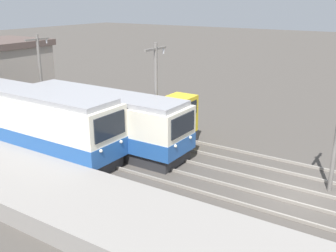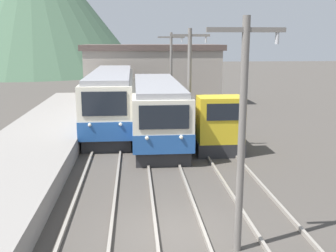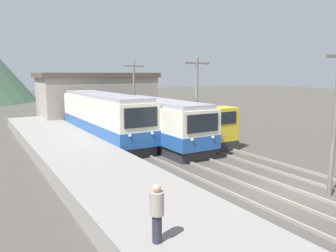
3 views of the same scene
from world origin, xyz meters
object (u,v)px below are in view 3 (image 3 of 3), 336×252
Objects in this scene: person_on_platform at (157,211)px; catenary_mast_far at (134,93)px; shunting_locomotive at (206,130)px; commuter_train_left at (104,119)px; commuter_train_center at (157,124)px; catenary_mast_mid at (197,101)px; catenary_mast_near at (335,117)px.

catenary_mast_far is at bearing 66.28° from person_on_platform.
shunting_locomotive is 0.79× the size of catenary_mast_far.
commuter_train_left is 2.68× the size of shunting_locomotive.
commuter_train_center is 7.07× the size of person_on_platform.
catenary_mast_far reaches higher than shunting_locomotive.
person_on_platform is at bearing -105.66° from commuter_train_left.
shunting_locomotive is at bearing 47.84° from person_on_platform.
catenary_mast_mid reaches higher than commuter_train_left.
catenary_mast_mid is 1.00× the size of catenary_mast_far.
commuter_train_left reaches higher than commuter_train_center.
commuter_train_center is 15.89m from person_on_platform.
shunting_locomotive is (3.00, -2.09, -0.40)m from commuter_train_center.
commuter_train_left is 8.11m from shunting_locomotive.
catenary_mast_far is 3.93× the size of person_on_platform.
catenary_mast_mid is 9.96m from catenary_mast_far.
catenary_mast_near is at bearing -97.87° from shunting_locomotive.
shunting_locomotive is at bearing -44.21° from commuter_train_left.
commuter_train_center is at bearing 145.12° from shunting_locomotive.
person_on_platform is (-9.20, -10.99, -1.72)m from catenary_mast_mid.
catenary_mast_mid and catenary_mast_far have the same top height.
commuter_train_left is at bearing 74.34° from person_on_platform.
catenary_mast_near is at bearing -83.32° from commuter_train_center.
person_on_platform is (-9.20, -1.03, -1.72)m from catenary_mast_near.
commuter_train_left is at bearing 128.26° from commuter_train_center.
commuter_train_center is 13.10m from catenary_mast_near.
commuter_train_left is at bearing -140.98° from catenary_mast_far.
person_on_platform is at bearing -113.72° from catenary_mast_far.
catenary_mast_near is at bearing -90.00° from catenary_mast_mid.
catenary_mast_mid is (-1.49, -0.83, 2.28)m from shunting_locomotive.
catenary_mast_near is (4.31, -16.43, 1.74)m from commuter_train_left.
commuter_train_left is 8.32× the size of person_on_platform.
person_on_platform is at bearing -132.16° from shunting_locomotive.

